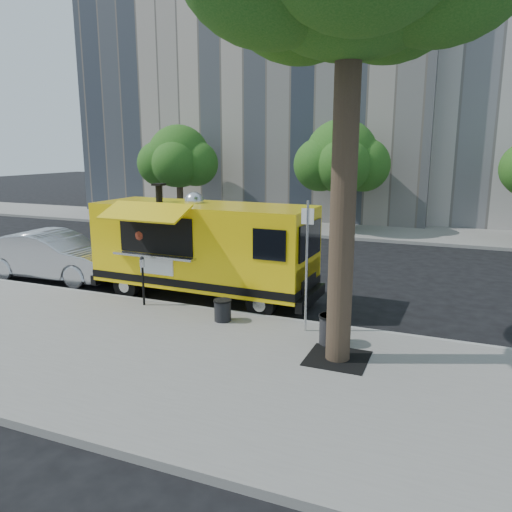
{
  "coord_description": "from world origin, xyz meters",
  "views": [
    {
      "loc": [
        4.64,
        -12.01,
        4.28
      ],
      "look_at": [
        -0.31,
        0.0,
        1.44
      ],
      "focal_mm": 35.0,
      "sensor_mm": 36.0,
      "label": 1
    }
  ],
  "objects_px": {
    "sign_post": "(307,259)",
    "parking_meter": "(143,275)",
    "sedan": "(54,256)",
    "trash_bin_right": "(331,329)",
    "far_tree_b": "(341,157)",
    "trash_bin_left": "(223,309)",
    "far_tree_a": "(179,157)",
    "food_truck": "(202,247)"
  },
  "relations": [
    {
      "from": "sign_post",
      "to": "parking_meter",
      "type": "distance_m",
      "value": 4.64
    },
    {
      "from": "parking_meter",
      "to": "sedan",
      "type": "bearing_deg",
      "value": 160.71
    },
    {
      "from": "sedan",
      "to": "trash_bin_right",
      "type": "height_order",
      "value": "sedan"
    },
    {
      "from": "far_tree_b",
      "to": "trash_bin_left",
      "type": "distance_m",
      "value": 14.77
    },
    {
      "from": "far_tree_a",
      "to": "parking_meter",
      "type": "bearing_deg",
      "value": -62.85
    },
    {
      "from": "trash_bin_left",
      "to": "trash_bin_right",
      "type": "xyz_separation_m",
      "value": [
        2.79,
        -0.44,
        0.06
      ]
    },
    {
      "from": "sedan",
      "to": "trash_bin_left",
      "type": "xyz_separation_m",
      "value": [
        7.12,
        -1.93,
        -0.36
      ]
    },
    {
      "from": "far_tree_b",
      "to": "sign_post",
      "type": "relative_size",
      "value": 1.83
    },
    {
      "from": "sign_post",
      "to": "food_truck",
      "type": "bearing_deg",
      "value": 154.33
    },
    {
      "from": "trash_bin_left",
      "to": "trash_bin_right",
      "type": "relative_size",
      "value": 0.82
    },
    {
      "from": "far_tree_b",
      "to": "food_truck",
      "type": "relative_size",
      "value": 0.83
    },
    {
      "from": "food_truck",
      "to": "sedan",
      "type": "bearing_deg",
      "value": -179.37
    },
    {
      "from": "food_truck",
      "to": "trash_bin_left",
      "type": "relative_size",
      "value": 12.5
    },
    {
      "from": "far_tree_b",
      "to": "far_tree_a",
      "type": "bearing_deg",
      "value": -177.46
    },
    {
      "from": "sign_post",
      "to": "parking_meter",
      "type": "height_order",
      "value": "sign_post"
    },
    {
      "from": "sign_post",
      "to": "parking_meter",
      "type": "bearing_deg",
      "value": 177.48
    },
    {
      "from": "trash_bin_left",
      "to": "sign_post",
      "type": "bearing_deg",
      "value": 3.23
    },
    {
      "from": "trash_bin_right",
      "to": "sign_post",
      "type": "bearing_deg",
      "value": 143.02
    },
    {
      "from": "far_tree_b",
      "to": "trash_bin_right",
      "type": "xyz_separation_m",
      "value": [
        3.28,
        -14.8,
        -3.34
      ]
    },
    {
      "from": "far_tree_a",
      "to": "trash_bin_right",
      "type": "distance_m",
      "value": 19.21
    },
    {
      "from": "parking_meter",
      "to": "food_truck",
      "type": "xyz_separation_m",
      "value": [
        0.97,
        1.52,
        0.54
      ]
    },
    {
      "from": "sign_post",
      "to": "trash_bin_right",
      "type": "height_order",
      "value": "sign_post"
    },
    {
      "from": "far_tree_a",
      "to": "trash_bin_left",
      "type": "height_order",
      "value": "far_tree_a"
    },
    {
      "from": "sign_post",
      "to": "far_tree_a",
      "type": "bearing_deg",
      "value": 129.83
    },
    {
      "from": "sign_post",
      "to": "trash_bin_right",
      "type": "relative_size",
      "value": 4.66
    },
    {
      "from": "far_tree_a",
      "to": "sedan",
      "type": "height_order",
      "value": "far_tree_a"
    },
    {
      "from": "sign_post",
      "to": "far_tree_b",
      "type": "bearing_deg",
      "value": 100.15
    },
    {
      "from": "parking_meter",
      "to": "trash_bin_left",
      "type": "height_order",
      "value": "parking_meter"
    },
    {
      "from": "trash_bin_right",
      "to": "far_tree_b",
      "type": "bearing_deg",
      "value": 102.51
    },
    {
      "from": "parking_meter",
      "to": "far_tree_b",
      "type": "bearing_deg",
      "value": 81.9
    },
    {
      "from": "far_tree_a",
      "to": "parking_meter",
      "type": "height_order",
      "value": "far_tree_a"
    },
    {
      "from": "far_tree_a",
      "to": "sedan",
      "type": "distance_m",
      "value": 12.62
    },
    {
      "from": "far_tree_b",
      "to": "trash_bin_left",
      "type": "relative_size",
      "value": 10.37
    },
    {
      "from": "trash_bin_right",
      "to": "parking_meter",
      "type": "bearing_deg",
      "value": 171.9
    },
    {
      "from": "far_tree_b",
      "to": "trash_bin_left",
      "type": "height_order",
      "value": "far_tree_b"
    },
    {
      "from": "far_tree_a",
      "to": "trash_bin_right",
      "type": "relative_size",
      "value": 8.32
    },
    {
      "from": "trash_bin_left",
      "to": "food_truck",
      "type": "bearing_deg",
      "value": 129.75
    },
    {
      "from": "food_truck",
      "to": "sign_post",
      "type": "bearing_deg",
      "value": -24.06
    },
    {
      "from": "parking_meter",
      "to": "sedan",
      "type": "xyz_separation_m",
      "value": [
        -4.62,
        1.62,
        -0.19
      ]
    },
    {
      "from": "far_tree_a",
      "to": "parking_meter",
      "type": "distance_m",
      "value": 15.59
    },
    {
      "from": "far_tree_a",
      "to": "trash_bin_right",
      "type": "bearing_deg",
      "value": -49.54
    },
    {
      "from": "far_tree_b",
      "to": "sign_post",
      "type": "distance_m",
      "value": 14.61
    }
  ]
}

